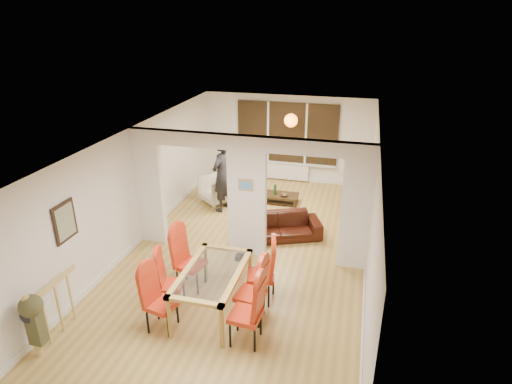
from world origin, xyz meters
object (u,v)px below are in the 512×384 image
at_px(bowl, 284,195).
at_px(dining_chair_lc, 190,260).
at_px(bottle, 275,189).
at_px(dining_chair_rb, 250,291).
at_px(dining_chair_lb, 170,282).
at_px(dining_chair_rc, 261,271).
at_px(person, 222,175).
at_px(sofa, 278,226).
at_px(coffee_table, 278,198).
at_px(dining_chair_ra, 246,310).
at_px(dining_chair_la, 161,300).
at_px(television, 349,201).
at_px(dining_table, 213,291).
at_px(armchair, 217,189).

bearing_deg(bowl, dining_chair_lc, -103.27).
bearing_deg(bottle, dining_chair_rb, -82.88).
bearing_deg(dining_chair_lb, dining_chair_rc, 9.04).
xyz_separation_m(dining_chair_lc, person, (-0.52, 3.43, 0.38)).
distance_m(sofa, coffee_table, 1.97).
bearing_deg(bottle, dining_chair_ra, -82.88).
distance_m(sofa, bottle, 1.95).
xyz_separation_m(dining_chair_la, coffee_table, (0.81, 5.39, -0.42)).
relative_size(dining_chair_rc, coffee_table, 1.09).
height_order(television, bottle, bottle).
xyz_separation_m(dining_table, armchair, (-1.47, 4.42, -0.05)).
bearing_deg(dining_chair_lc, dining_chair_la, -76.31).
bearing_deg(bowl, bottle, 165.31).
bearing_deg(dining_chair_lb, sofa, 52.88).
xyz_separation_m(dining_chair_la, person, (-0.50, 4.60, 0.42)).
bearing_deg(bowl, dining_chair_lb, -103.09).
distance_m(dining_table, dining_chair_la, 0.91).
distance_m(television, coffee_table, 1.89).
distance_m(dining_chair_ra, bowl, 5.27).
height_order(sofa, television, sofa).
distance_m(dining_chair_rb, sofa, 2.91).
relative_size(dining_chair_rc, television, 1.34).
bearing_deg(sofa, bottle, 81.60).
xyz_separation_m(dining_chair_rc, coffee_table, (-0.55, 4.25, -0.46)).
distance_m(armchair, bowl, 1.84).
relative_size(sofa, person, 1.00).
distance_m(dining_chair_lc, sofa, 2.61).
xyz_separation_m(dining_table, dining_chair_ra, (0.75, -0.58, 0.18)).
height_order(dining_chair_lc, sofa, dining_chair_lc).
distance_m(dining_table, coffee_table, 4.78).
relative_size(dining_table, dining_chair_la, 1.57).
bearing_deg(dining_chair_rb, dining_chair_rc, 94.18).
relative_size(dining_table, armchair, 2.19).
distance_m(dining_chair_rb, bowl, 4.73).
bearing_deg(person, dining_chair_la, 21.04).
relative_size(dining_chair_lb, dining_chair_rb, 0.90).
xyz_separation_m(dining_chair_la, armchair, (-0.82, 5.05, -0.19)).
height_order(dining_table, dining_chair_rc, dining_chair_rc).
height_order(dining_chair_lb, person, person).
xyz_separation_m(dining_chair_lb, coffee_table, (0.91, 4.84, -0.39)).
bearing_deg(dining_chair_rc, television, 59.87).
distance_m(dining_chair_rb, person, 4.43).
height_order(dining_chair_rc, bottle, dining_chair_rc).
bearing_deg(dining_chair_ra, bowl, 98.59).
distance_m(sofa, person, 2.16).
xyz_separation_m(dining_chair_la, television, (2.70, 5.38, -0.29)).
xyz_separation_m(dining_chair_rb, armchair, (-2.15, 4.47, -0.21)).
height_order(dining_table, television, dining_table).
height_order(coffee_table, bottle, bottle).
bearing_deg(dining_chair_ra, dining_chair_lc, 144.96).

